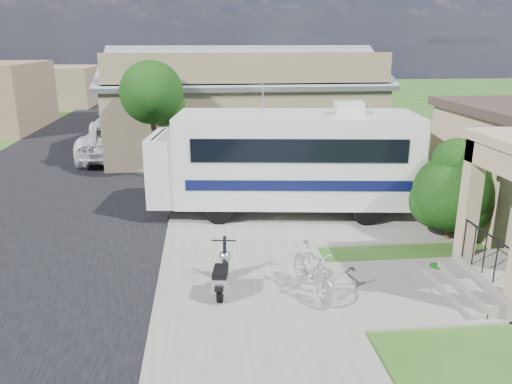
{
  "coord_description": "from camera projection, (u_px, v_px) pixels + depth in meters",
  "views": [
    {
      "loc": [
        -1.84,
        -10.42,
        5.24
      ],
      "look_at": [
        -0.5,
        2.5,
        1.3
      ],
      "focal_mm": 35.0,
      "sensor_mm": 36.0,
      "label": 1
    }
  ],
  "objects": [
    {
      "name": "street_tree_a",
      "position": [
        155.0,
        96.0,
        18.93
      ],
      "size": [
        2.44,
        2.4,
        4.58
      ],
      "color": "#322416",
      "rests_on": "ground"
    },
    {
      "name": "bicycle",
      "position": [
        312.0,
        273.0,
        10.54
      ],
      "size": [
        0.96,
        1.88,
        1.09
      ],
      "primitive_type": "imported",
      "rotation": [
        0.0,
        0.0,
        0.26
      ],
      "color": "#AEAEB6",
      "rests_on": "ground"
    },
    {
      "name": "sidewalk_slab",
      "position": [
        226.0,
        170.0,
        21.03
      ],
      "size": [
        4.0,
        80.0,
        0.06
      ],
      "primitive_type": "cube",
      "color": "#66635C",
      "rests_on": "ground"
    },
    {
      "name": "walk_slab",
      "position": [
        431.0,
        289.0,
        10.96
      ],
      "size": [
        4.0,
        3.0,
        0.05
      ],
      "primitive_type": "cube",
      "color": "#66635C",
      "rests_on": "ground"
    },
    {
      "name": "warehouse",
      "position": [
        242.0,
        111.0,
        24.34
      ],
      "size": [
        12.5,
        8.4,
        5.04
      ],
      "color": "brown",
      "rests_on": "ground"
    },
    {
      "name": "van",
      "position": [
        123.0,
        118.0,
        29.29
      ],
      "size": [
        3.32,
        6.35,
        1.76
      ],
      "primitive_type": "imported",
      "rotation": [
        0.0,
        0.0,
        -0.15
      ],
      "color": "white",
      "rests_on": "ground"
    },
    {
      "name": "ground",
      "position": [
        288.0,
        276.0,
        11.62
      ],
      "size": [
        120.0,
        120.0,
        0.0
      ],
      "primitive_type": "plane",
      "color": "#224813"
    },
    {
      "name": "pickup_truck",
      "position": [
        118.0,
        138.0,
        23.37
      ],
      "size": [
        3.1,
        6.44,
        1.77
      ],
      "primitive_type": "imported",
      "rotation": [
        0.0,
        0.0,
        3.17
      ],
      "color": "white",
      "rests_on": "ground"
    },
    {
      "name": "street_tree_c",
      "position": [
        178.0,
        71.0,
        37.05
      ],
      "size": [
        2.44,
        2.4,
        4.42
      ],
      "color": "#322416",
      "rests_on": "ground"
    },
    {
      "name": "street_slab",
      "position": [
        67.0,
        174.0,
        20.4
      ],
      "size": [
        9.0,
        80.0,
        0.02
      ],
      "primitive_type": "cube",
      "color": "black",
      "rests_on": "ground"
    },
    {
      "name": "street_tree_b",
      "position": [
        170.0,
        75.0,
        28.4
      ],
      "size": [
        2.44,
        2.4,
        4.73
      ],
      "color": "#322416",
      "rests_on": "ground"
    },
    {
      "name": "scooter",
      "position": [
        222.0,
        275.0,
        10.64
      ],
      "size": [
        0.59,
        1.54,
        1.01
      ],
      "rotation": [
        0.0,
        0.0,
        -0.14
      ],
      "color": "black",
      "rests_on": "ground"
    },
    {
      "name": "garden_hose",
      "position": [
        437.0,
        270.0,
        11.75
      ],
      "size": [
        0.35,
        0.35,
        0.16
      ],
      "primitive_type": "cylinder",
      "color": "#135B12",
      "rests_on": "ground"
    },
    {
      "name": "shrub",
      "position": [
        454.0,
        188.0,
        13.38
      ],
      "size": [
        2.3,
        2.2,
        2.83
      ],
      "color": "#322416",
      "rests_on": "ground"
    },
    {
      "name": "motorhome",
      "position": [
        286.0,
        158.0,
        15.38
      ],
      "size": [
        8.29,
        3.45,
        4.13
      ],
      "rotation": [
        0.0,
        0.0,
        -0.12
      ],
      "color": "beige",
      "rests_on": "ground"
    },
    {
      "name": "driveway_slab",
      "position": [
        311.0,
        210.0,
        16.05
      ],
      "size": [
        7.0,
        6.0,
        0.05
      ],
      "primitive_type": "cube",
      "color": "#66635C",
      "rests_on": "ground"
    },
    {
      "name": "distant_bldg_near",
      "position": [
        47.0,
        86.0,
        42.03
      ],
      "size": [
        8.0,
        7.0,
        3.2
      ],
      "primitive_type": "cube",
      "color": "brown",
      "rests_on": "ground"
    }
  ]
}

